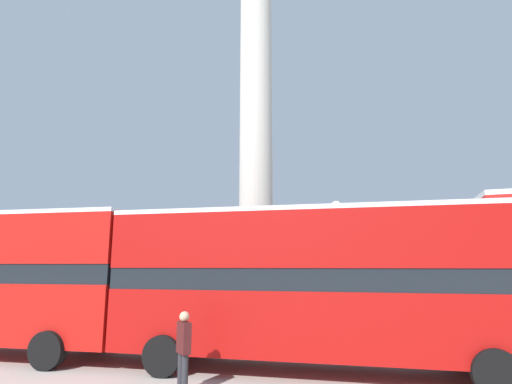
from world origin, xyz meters
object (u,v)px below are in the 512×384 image
at_px(monument_column, 256,150).
at_px(bus_b, 317,280).
at_px(pedestrian_near_lamp, 184,347).
at_px(street_lamp, 338,269).
at_px(equestrian_statue, 473,288).

distance_m(monument_column, bus_b, 9.22).
distance_m(monument_column, pedestrian_near_lamp, 11.42).
height_order(bus_b, street_lamp, street_lamp).
distance_m(bus_b, street_lamp, 3.53).
bearing_deg(monument_column, street_lamp, -36.96).
relative_size(monument_column, pedestrian_near_lamp, 13.85).
distance_m(equestrian_statue, pedestrian_near_lamp, 16.86).
xyz_separation_m(monument_column, equestrian_statue, (9.80, 5.36, -6.43)).
distance_m(monument_column, equestrian_statue, 12.89).
relative_size(bus_b, equestrian_statue, 1.85).
xyz_separation_m(street_lamp, pedestrian_near_lamp, (-2.94, -6.07, -1.62)).
xyz_separation_m(bus_b, pedestrian_near_lamp, (-2.61, -2.57, -1.36)).
bearing_deg(monument_column, equestrian_statue, 28.65).
bearing_deg(bus_b, pedestrian_near_lamp, -138.42).
xyz_separation_m(monument_column, bus_b, (3.47, -6.36, -5.70)).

